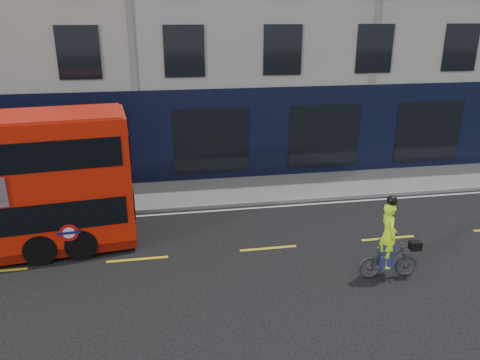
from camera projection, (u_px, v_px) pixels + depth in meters
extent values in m
plane|color=black|center=(136.00, 287.00, 12.53)|extent=(120.00, 120.00, 0.00)
cube|color=gray|center=(141.00, 196.00, 18.54)|extent=(60.00, 3.00, 0.12)
cube|color=gray|center=(140.00, 211.00, 17.14)|extent=(60.00, 0.12, 0.13)
cube|color=#A4A29A|center=(133.00, 0.00, 22.06)|extent=(50.00, 10.00, 15.00)
cube|color=black|center=(139.00, 140.00, 19.26)|extent=(50.00, 0.08, 4.00)
cube|color=silver|center=(140.00, 216.00, 16.89)|extent=(58.00, 0.10, 0.01)
cube|color=black|center=(132.00, 194.00, 14.90)|extent=(0.29, 2.11, 0.85)
cube|color=black|center=(127.00, 140.00, 14.30)|extent=(0.29, 2.11, 0.85)
cylinder|color=red|center=(69.00, 233.00, 13.48)|extent=(0.53, 0.08, 0.53)
cylinder|color=white|center=(69.00, 233.00, 13.47)|extent=(0.34, 0.06, 0.34)
cube|color=#0C1459|center=(69.00, 233.00, 13.47)|extent=(0.66, 0.10, 0.08)
cylinder|color=black|center=(82.00, 229.00, 14.80)|extent=(1.22, 2.50, 0.94)
cylinder|color=black|center=(44.00, 233.00, 14.50)|extent=(1.22, 2.50, 0.94)
imported|color=#404244|center=(389.00, 261.00, 12.84)|extent=(1.71, 0.58, 1.01)
imported|color=#B6F418|center=(388.00, 235.00, 12.56)|extent=(0.48, 0.69, 1.83)
cube|color=black|center=(415.00, 246.00, 12.77)|extent=(0.32, 0.26, 0.24)
cube|color=navy|center=(386.00, 254.00, 12.76)|extent=(0.35, 0.43, 0.76)
sphere|color=black|center=(392.00, 201.00, 12.22)|extent=(0.28, 0.28, 0.28)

